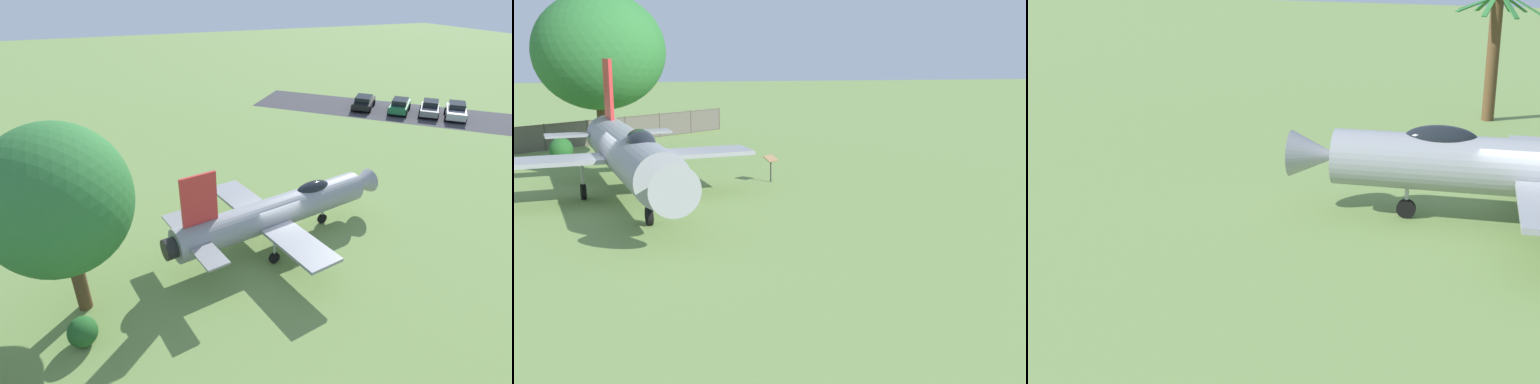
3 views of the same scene
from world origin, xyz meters
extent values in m
plane|color=#75934C|center=(0.00, 0.00, 0.00)|extent=(200.00, 200.00, 0.00)
cylinder|color=gray|center=(0.00, 0.00, 1.85)|extent=(4.02, 11.63, 1.73)
cone|color=gray|center=(-1.29, 6.23, 1.85)|extent=(1.76, 1.86, 1.47)
ellipsoid|color=black|center=(-0.51, 2.48, 2.58)|extent=(1.33, 2.34, 0.84)
cube|color=gray|center=(2.90, 0.01, 1.63)|extent=(4.26, 2.63, 0.16)
cylinder|color=#A5A8AD|center=(-0.70, 3.39, 0.99)|extent=(0.12, 0.12, 1.37)
cylinder|color=black|center=(-0.70, 3.39, 0.30)|extent=(0.30, 0.62, 0.60)
cylinder|color=brown|center=(14.84, 4.00, 2.92)|extent=(0.60, 0.60, 5.85)
cube|color=#2D7033|center=(15.83, 3.82, 5.65)|extent=(1.78, 0.56, 1.07)
cube|color=#2D7033|center=(15.76, 4.69, 5.65)|extent=(1.82, 1.45, 1.05)
cube|color=#2D7033|center=(14.82, 4.92, 5.65)|extent=(0.28, 1.75, 0.71)
cube|color=#2D7033|center=(13.91, 4.75, 5.65)|extent=(1.96, 1.64, 0.71)
cube|color=#2D7033|center=(13.78, 4.10, 5.65)|extent=(1.93, 0.41, 1.05)
cube|color=#2D7033|center=(14.01, 3.34, 5.65)|extent=(1.57, 1.32, 1.22)
cube|color=#2D7033|center=(14.71, 2.81, 5.65)|extent=(0.48, 2.14, 1.19)
cube|color=#2D7033|center=(15.46, 3.37, 5.65)|extent=(1.25, 1.27, 0.96)
camera|label=1|loc=(16.86, -7.75, 12.88)|focal=28.16mm
camera|label=2|loc=(-0.98, 23.72, 5.46)|focal=44.99mm
camera|label=3|loc=(-21.79, -2.73, 7.83)|focal=51.71mm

